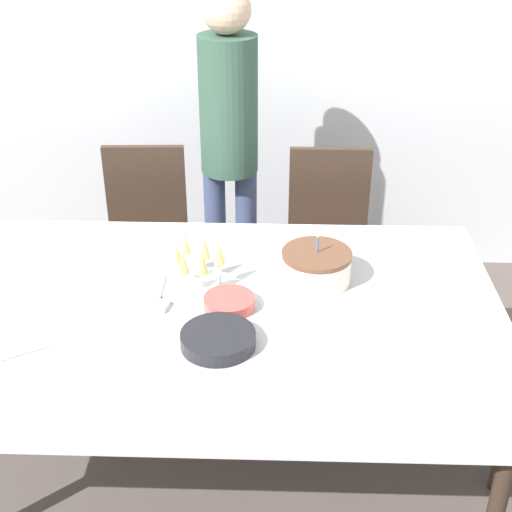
% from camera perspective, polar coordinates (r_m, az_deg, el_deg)
% --- Properties ---
extents(ground_plane, '(12.00, 12.00, 0.00)m').
position_cam_1_polar(ground_plane, '(3.12, -2.34, -15.27)').
color(ground_plane, '#564C47').
extents(wall_back, '(8.00, 0.05, 2.70)m').
position_cam_1_polar(wall_back, '(3.97, -1.05, 17.16)').
color(wall_back, silver).
rests_on(wall_back, ground_plane).
extents(dining_table, '(2.04, 1.20, 0.77)m').
position_cam_1_polar(dining_table, '(2.69, -2.62, -5.07)').
color(dining_table, white).
rests_on(dining_table, ground_plane).
extents(dining_chair_far_left, '(0.44, 0.44, 0.97)m').
position_cam_1_polar(dining_chair_far_left, '(3.61, -8.77, 1.61)').
color(dining_chair_far_left, '#38281E').
rests_on(dining_chair_far_left, ground_plane).
extents(dining_chair_far_right, '(0.42, 0.42, 0.97)m').
position_cam_1_polar(dining_chair_far_right, '(3.56, 5.80, 1.40)').
color(dining_chair_far_right, '#38281E').
rests_on(dining_chair_far_right, ground_plane).
extents(birthday_cake, '(0.27, 0.27, 0.20)m').
position_cam_1_polar(birthday_cake, '(2.71, 4.85, -0.84)').
color(birthday_cake, silver).
rests_on(birthday_cake, dining_table).
extents(champagne_tray, '(0.28, 0.28, 0.18)m').
position_cam_1_polar(champagne_tray, '(2.67, -4.87, -0.73)').
color(champagne_tray, silver).
rests_on(champagne_tray, dining_table).
extents(plate_stack_main, '(0.25, 0.25, 0.05)m').
position_cam_1_polar(plate_stack_main, '(2.38, -3.05, -6.66)').
color(plate_stack_main, black).
rests_on(plate_stack_main, dining_table).
extents(plate_stack_dessert, '(0.18, 0.18, 0.04)m').
position_cam_1_polar(plate_stack_dessert, '(2.57, -2.16, -3.73)').
color(plate_stack_dessert, '#CC4C47').
rests_on(plate_stack_dessert, dining_table).
extents(cake_knife, '(0.30, 0.04, 0.00)m').
position_cam_1_polar(cake_knife, '(2.59, 4.65, -4.04)').
color(cake_knife, silver).
rests_on(cake_knife, dining_table).
extents(fork_pile, '(0.18, 0.10, 0.02)m').
position_cam_1_polar(fork_pile, '(2.61, -8.83, -3.77)').
color(fork_pile, silver).
rests_on(fork_pile, dining_table).
extents(napkin_pile, '(0.15, 0.15, 0.01)m').
position_cam_1_polar(napkin_pile, '(2.71, -8.98, -2.48)').
color(napkin_pile, '#8CC6E0').
rests_on(napkin_pile, dining_table).
extents(person_standing, '(0.28, 0.28, 1.71)m').
position_cam_1_polar(person_standing, '(3.49, -2.18, 10.06)').
color(person_standing, '#3F4C72').
rests_on(person_standing, ground_plane).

